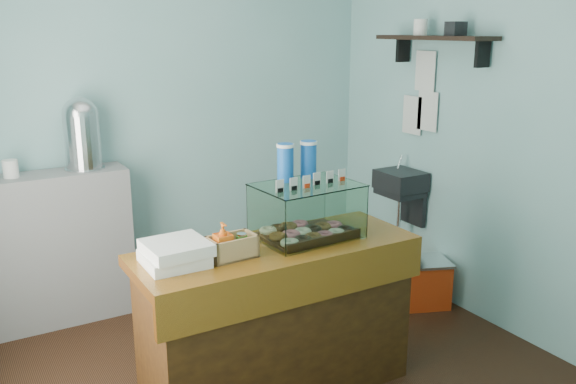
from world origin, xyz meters
TOP-DOWN VIEW (x-y plane):
  - ground at (0.00, 0.00)m, footprint 3.50×3.50m
  - room_shell at (0.03, 0.01)m, footprint 3.54×3.04m
  - counter at (0.00, -0.25)m, footprint 1.60×0.60m
  - back_shelf at (-0.90, 1.32)m, footprint 1.00×0.32m
  - display_case at (0.22, -0.18)m, footprint 0.59×0.45m
  - condiment_crate at (-0.30, -0.29)m, footprint 0.26×0.16m
  - pastry_boxes at (-0.58, -0.23)m, footprint 0.32×0.32m
  - coffee_urn at (-0.67, 1.34)m, footprint 0.28×0.28m
  - red_cooler at (1.51, 0.18)m, footprint 0.50×0.44m

SIDE VIEW (x-z plane):
  - ground at x=0.00m, z-range 0.00..0.00m
  - red_cooler at x=1.51m, z-range 0.00..0.36m
  - counter at x=0.00m, z-range 0.01..0.91m
  - back_shelf at x=-0.90m, z-range 0.00..1.10m
  - pastry_boxes at x=-0.58m, z-range 0.90..1.02m
  - condiment_crate at x=-0.30m, z-range 0.87..1.07m
  - display_case at x=0.22m, z-range 0.80..1.33m
  - coffee_urn at x=-0.67m, z-range 1.11..1.62m
  - room_shell at x=0.03m, z-range 0.30..3.12m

